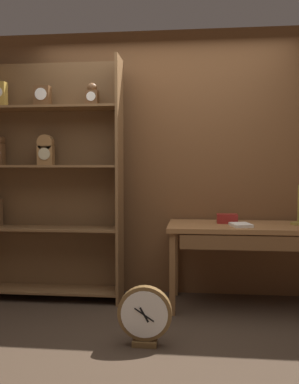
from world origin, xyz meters
The scene contains 7 objects.
ground_plane centered at (0.00, 0.00, 0.00)m, with size 10.00×10.00×0.00m, color #3D2D21.
back_wood_panel centered at (0.00, 1.37, 1.30)m, with size 4.80×0.05×2.60m, color brown.
bookshelf centered at (-1.15, 1.05, 1.13)m, with size 1.44×0.31×2.26m.
workbench centered at (0.80, 0.95, 0.67)m, with size 1.49×0.67×0.75m.
toolbox_small centered at (0.59, 1.05, 0.79)m, with size 0.19×0.11×0.09m, color maroon.
open_repair_manual centered at (0.69, 0.86, 0.76)m, with size 0.16×0.22×0.03m, color silver.
round_clock_large centered at (-0.05, 0.06, 0.22)m, with size 0.38×0.11×0.42m.
Camera 1 is at (0.29, -2.79, 1.24)m, focal length 38.96 mm.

